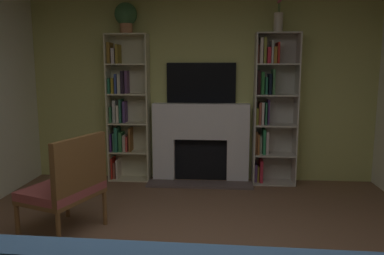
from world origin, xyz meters
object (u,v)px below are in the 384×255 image
object	(u,v)px
vase_with_flowers	(278,22)
armchair	(68,185)
fireplace	(201,140)
bookshelf_right	(270,106)
tv	(201,83)
potted_plant	(126,16)
bookshelf_left	(125,109)

from	to	relation	value
vase_with_flowers	armchair	size ratio (longest dim) A/B	0.45
fireplace	bookshelf_right	distance (m)	1.09
fireplace	tv	world-z (taller)	tv
vase_with_flowers	armchair	bearing A→B (deg)	-140.40
fireplace	tv	bearing A→B (deg)	90.00
bookshelf_right	vase_with_flowers	xyz separation A→B (m)	(0.07, -0.03, 1.13)
potted_plant	bookshelf_right	bearing A→B (deg)	0.79
bookshelf_right	fireplace	bearing A→B (deg)	179.15
potted_plant	fireplace	bearing A→B (deg)	2.32
bookshelf_left	bookshelf_right	size ratio (longest dim) A/B	1.00
bookshelf_left	armchair	bearing A→B (deg)	-92.78
bookshelf_right	vase_with_flowers	bearing A→B (deg)	-20.83
tv	armchair	xyz separation A→B (m)	(-1.19, -1.96, -0.91)
tv	bookshelf_left	bearing A→B (deg)	-176.16
fireplace	potted_plant	xyz separation A→B (m)	(-1.03, -0.04, 1.73)
bookshelf_left	vase_with_flowers	distance (m)	2.44
tv	potted_plant	bearing A→B (deg)	-173.37
armchair	bookshelf_left	bearing A→B (deg)	87.22
fireplace	potted_plant	distance (m)	2.02
vase_with_flowers	armchair	world-z (taller)	vase_with_flowers
fireplace	vase_with_flowers	xyz separation A→B (m)	(1.03, -0.04, 1.64)
bookshelf_right	tv	bearing A→B (deg)	174.51
bookshelf_right	potted_plant	world-z (taller)	potted_plant
bookshelf_right	potted_plant	size ratio (longest dim) A/B	5.01
bookshelf_left	vase_with_flowers	xyz separation A→B (m)	(2.13, -0.05, 1.19)
bookshelf_right	armchair	bearing A→B (deg)	-139.06
potted_plant	tv	bearing A→B (deg)	6.63
bookshelf_left	bookshelf_right	xyz separation A→B (m)	(2.06, -0.02, 0.07)
tv	armchair	size ratio (longest dim) A/B	0.99
tv	bookshelf_left	size ratio (longest dim) A/B	0.47
potted_plant	vase_with_flowers	size ratio (longest dim) A/B	0.95
tv	potted_plant	size ratio (longest dim) A/B	2.35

